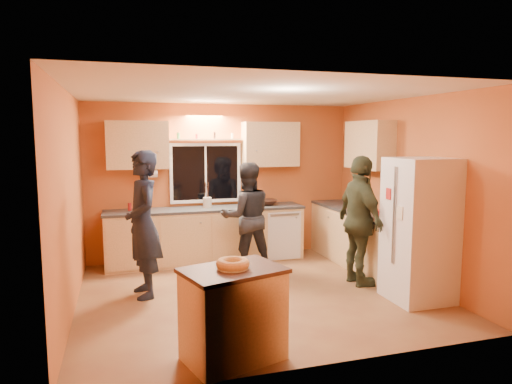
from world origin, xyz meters
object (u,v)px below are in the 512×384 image
object	(u,v)px
island	(233,313)
person_center	(247,217)
person_left	(143,224)
person_right	(360,221)
refrigerator	(420,230)

from	to	relation	value
island	person_center	size ratio (longest dim) A/B	0.62
person_left	person_right	distance (m)	2.92
island	person_right	world-z (taller)	person_right
island	person_right	size ratio (longest dim) A/B	0.57
island	person_center	world-z (taller)	person_center
person_left	person_center	xyz separation A→B (m)	(1.58, 0.73, -0.11)
person_center	island	bearing A→B (deg)	73.96
person_left	person_right	size ratio (longest dim) A/B	1.05
refrigerator	person_right	xyz separation A→B (m)	(-0.41, 0.75, 0.00)
island	person_center	xyz separation A→B (m)	(0.88, 2.72, 0.40)
refrigerator	island	world-z (taller)	refrigerator
refrigerator	island	size ratio (longest dim) A/B	1.75
person_left	island	bearing A→B (deg)	9.81
person_center	refrigerator	bearing A→B (deg)	134.75
person_left	refrigerator	bearing A→B (deg)	61.57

